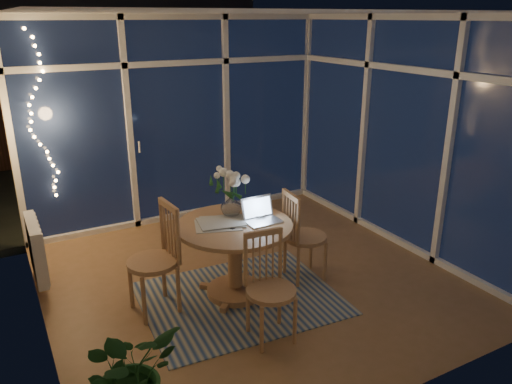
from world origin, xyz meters
TOP-DOWN VIEW (x-y plane):
  - floor at (0.00, 0.00)m, footprint 4.00×4.00m
  - ceiling at (0.00, 0.00)m, footprint 4.00×4.00m
  - wall_back at (0.00, 2.00)m, footprint 4.00×0.04m
  - wall_front at (0.00, -2.00)m, footprint 4.00×0.04m
  - wall_left at (-2.00, 0.00)m, footprint 0.04×4.00m
  - wall_right at (2.00, 0.00)m, footprint 0.04×4.00m
  - window_wall_back at (0.00, 1.96)m, footprint 4.00×0.10m
  - window_wall_right at (1.96, 0.00)m, footprint 0.10×4.00m
  - radiator at (-1.94, 0.90)m, footprint 0.10×0.70m
  - fairy_lights at (-1.65, 1.88)m, footprint 0.24×0.10m
  - garden_patio at (0.50, 5.00)m, footprint 12.00×6.00m
  - garden_fence at (0.00, 5.50)m, footprint 11.00×0.08m
  - neighbour_roof at (0.30, 8.50)m, footprint 7.00×3.00m
  - garden_shrubs at (-0.80, 3.40)m, footprint 0.90×0.90m
  - rug at (-0.30, -0.30)m, footprint 1.90×1.56m
  - dining_table at (-0.30, -0.20)m, footprint 1.16×1.16m
  - chair_left at (-1.07, -0.10)m, footprint 0.52×0.52m
  - chair_right at (0.48, -0.25)m, footprint 0.50×0.50m
  - chair_front at (-0.35, -0.97)m, footprint 0.48×0.48m
  - laptop at (-0.04, -0.29)m, footprint 0.33×0.28m
  - flower_vase at (-0.23, 0.00)m, footprint 0.21×0.21m
  - bowl at (-0.01, -0.15)m, footprint 0.16×0.16m
  - newspapers at (-0.41, -0.13)m, footprint 0.46×0.37m
  - phone at (-0.33, -0.28)m, footprint 0.12×0.09m

SIDE VIEW (x-z plane):
  - garden_patio at x=0.50m, z-range -0.11..-0.01m
  - floor at x=0.00m, z-range 0.00..0.00m
  - rug at x=-0.30m, z-range 0.00..0.01m
  - dining_table at x=-0.30m, z-range 0.00..0.74m
  - radiator at x=-1.94m, z-range 0.11..0.69m
  - garden_shrubs at x=-0.80m, z-range 0.00..0.90m
  - chair_front at x=-0.35m, z-range 0.00..0.94m
  - chair_right at x=0.48m, z-range 0.00..0.97m
  - chair_left at x=-1.07m, z-range 0.00..1.04m
  - phone at x=-0.33m, z-range 0.74..0.75m
  - newspapers at x=-0.41m, z-range 0.74..0.76m
  - bowl at x=-0.01m, z-range 0.74..0.78m
  - flower_vase at x=-0.23m, z-range 0.74..0.95m
  - laptop at x=-0.04m, z-range 0.74..0.98m
  - garden_fence at x=0.00m, z-range 0.00..1.80m
  - wall_back at x=0.00m, z-range 0.00..2.60m
  - wall_front at x=0.00m, z-range 0.00..2.60m
  - wall_left at x=-2.00m, z-range 0.00..2.60m
  - wall_right at x=2.00m, z-range 0.00..2.60m
  - window_wall_back at x=0.00m, z-range 0.00..2.60m
  - window_wall_right at x=1.96m, z-range 0.00..2.60m
  - fairy_lights at x=-1.65m, z-range 0.60..2.45m
  - neighbour_roof at x=0.30m, z-range 1.10..3.30m
  - ceiling at x=0.00m, z-range 2.60..2.60m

